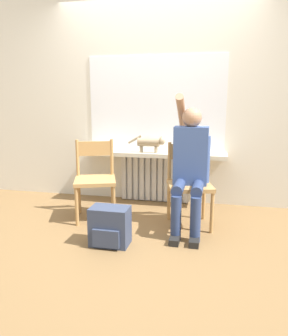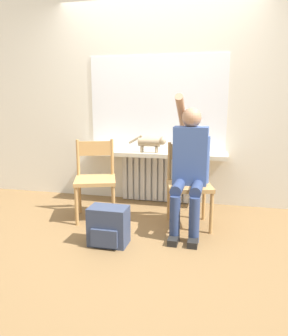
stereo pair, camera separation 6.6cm
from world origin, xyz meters
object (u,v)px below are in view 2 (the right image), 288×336
chair_right (189,183)px  person (190,163)px  backpack (109,226)px  chair_left (95,178)px  cat (151,142)px

chair_right → person: (0.01, -0.10, 0.23)m
person → backpack: size_ratio=3.85×
chair_left → chair_right: same height
chair_left → person: size_ratio=0.63×
chair_left → cat: size_ratio=1.85×
chair_left → person: (1.05, -0.10, 0.23)m
cat → chair_right: bearing=-47.0°
cat → person: bearing=-51.1°
person → backpack: bearing=-140.2°
person → chair_right: bearing=96.0°
chair_right → backpack: (-0.65, -0.65, -0.28)m
chair_right → backpack: bearing=-149.3°
chair_left → backpack: bearing=-79.5°
chair_left → cat: cat is taller
backpack → chair_right: bearing=45.0°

